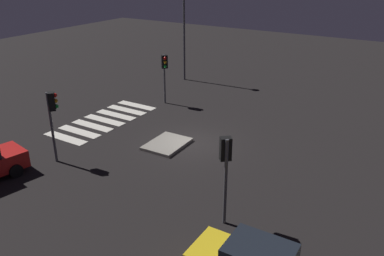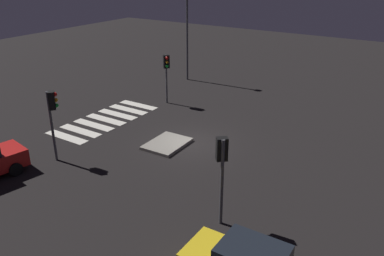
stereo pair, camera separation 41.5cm
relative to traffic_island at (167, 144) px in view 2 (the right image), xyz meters
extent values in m
plane|color=black|center=(-1.01, 1.10, -0.09)|extent=(80.00, 80.00, 0.00)
cube|color=gray|center=(0.00, 0.00, 0.00)|extent=(2.72, 2.06, 0.18)
cylinder|color=black|center=(6.65, -6.13, 0.25)|extent=(0.72, 0.37, 0.68)
cylinder|color=black|center=(6.99, -4.38, 0.25)|extent=(0.72, 0.37, 0.68)
sphere|color=#F2EABF|center=(5.97, -5.60, 0.64)|extent=(0.23, 0.23, 0.23)
sphere|color=#F2EABF|center=(6.16, -4.62, 0.64)|extent=(0.23, 0.23, 0.23)
cylinder|color=black|center=(6.74, 7.39, 0.24)|extent=(0.25, 0.67, 0.67)
sphere|color=#F2EABF|center=(7.13, 6.64, 0.63)|extent=(0.22, 0.22, 0.22)
cylinder|color=#47474C|center=(4.78, -3.97, 1.87)|extent=(0.14, 0.14, 3.91)
cube|color=black|center=(4.64, -3.85, 3.34)|extent=(0.53, 0.54, 0.96)
sphere|color=red|center=(4.49, -3.72, 3.64)|extent=(0.22, 0.22, 0.22)
sphere|color=orange|center=(4.49, -3.72, 3.34)|extent=(0.22, 0.22, 0.22)
sphere|color=green|center=(4.49, -3.72, 3.04)|extent=(0.22, 0.22, 0.22)
cylinder|color=#47474C|center=(4.86, 6.30, 1.82)|extent=(0.14, 0.14, 3.82)
cube|color=black|center=(4.72, 6.18, 3.25)|extent=(0.53, 0.54, 0.96)
sphere|color=red|center=(4.57, 6.05, 3.55)|extent=(0.22, 0.22, 0.22)
sphere|color=orange|center=(4.57, 6.05, 3.25)|extent=(0.22, 0.22, 0.22)
sphere|color=green|center=(4.57, 6.05, 2.95)|extent=(0.22, 0.22, 0.22)
cylinder|color=#47474C|center=(-6.09, -4.45, 1.77)|extent=(0.14, 0.14, 3.72)
cube|color=black|center=(-5.97, -4.32, 3.15)|extent=(0.54, 0.53, 0.96)
sphere|color=red|center=(-5.83, -4.17, 3.45)|extent=(0.22, 0.22, 0.22)
sphere|color=orange|center=(-5.83, -4.17, 3.15)|extent=(0.22, 0.22, 0.22)
sphere|color=green|center=(-5.83, -4.17, 2.85)|extent=(0.22, 0.22, 0.22)
cylinder|color=#47474C|center=(-12.26, -6.66, 4.10)|extent=(0.18, 0.18, 8.39)
cube|color=silver|center=(-4.46, -5.92, -0.08)|extent=(0.70, 3.20, 0.02)
cube|color=silver|center=(-3.31, -5.92, -0.08)|extent=(0.70, 3.20, 0.02)
cube|color=silver|center=(-2.16, -5.92, -0.08)|extent=(0.70, 3.20, 0.02)
cube|color=silver|center=(-1.01, -5.92, -0.08)|extent=(0.70, 3.20, 0.02)
cube|color=silver|center=(0.14, -5.92, -0.08)|extent=(0.70, 3.20, 0.02)
cube|color=silver|center=(1.29, -5.92, -0.08)|extent=(0.70, 3.20, 0.02)
cube|color=silver|center=(2.44, -5.92, -0.08)|extent=(0.70, 3.20, 0.02)
camera|label=1|loc=(17.20, 12.35, 10.04)|focal=37.17mm
camera|label=2|loc=(16.98, 12.70, 10.04)|focal=37.17mm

